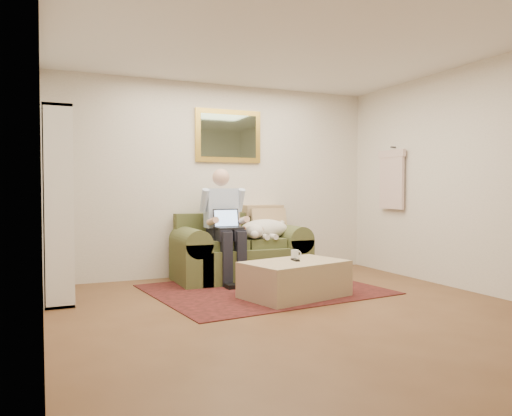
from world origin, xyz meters
TOP-DOWN VIEW (x-y plane):
  - room_shell at (0.00, 0.35)m, footprint 4.51×5.00m
  - rug at (0.11, 1.28)m, footprint 2.72×2.28m
  - sofa at (0.12, 2.04)m, footprint 1.70×0.87m
  - seated_man at (-0.14, 1.88)m, footprint 0.56×0.80m
  - laptop at (-0.14, 1.81)m, footprint 0.33×0.26m
  - sleeping_dog at (0.42, 1.95)m, footprint 0.70×0.44m
  - ottoman at (0.25, 0.77)m, footprint 1.22×0.94m
  - coffee_mug at (0.34, 0.94)m, footprint 0.08×0.08m
  - tv_remote at (0.27, 0.80)m, footprint 0.07×0.15m
  - bookshelf at (-2.10, 1.60)m, footprint 0.28×0.80m
  - wall_mirror at (0.12, 2.47)m, footprint 0.94×0.04m
  - hanging_shirt at (2.19, 1.60)m, footprint 0.06×0.52m

SIDE VIEW (x-z plane):
  - rug at x=0.11m, z-range 0.00..0.01m
  - ottoman at x=0.25m, z-range 0.00..0.39m
  - sofa at x=0.12m, z-range -0.22..0.80m
  - tv_remote at x=0.27m, z-range 0.39..0.41m
  - coffee_mug at x=0.34m, z-range 0.39..0.49m
  - sleeping_dog at x=0.42m, z-range 0.52..0.78m
  - seated_man at x=-0.14m, z-range 0.00..1.43m
  - laptop at x=-0.14m, z-range 0.63..0.87m
  - bookshelf at x=-2.10m, z-range 0.00..2.00m
  - room_shell at x=0.00m, z-range 0.00..2.61m
  - hanging_shirt at x=2.19m, z-range 0.90..1.80m
  - wall_mirror at x=0.12m, z-range 1.54..2.26m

